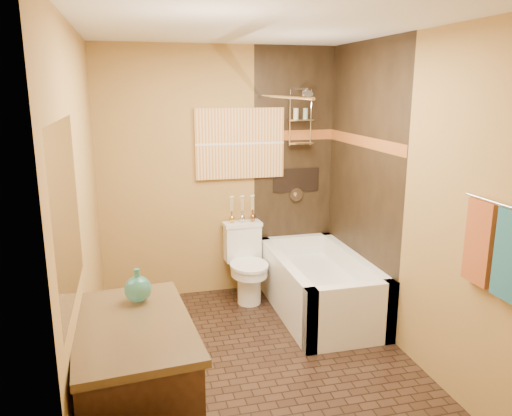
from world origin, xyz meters
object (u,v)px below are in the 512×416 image
object	(u,v)px
sunset_painting	(240,144)
toilet	(246,263)
vanity	(135,396)
bathtub	(319,290)

from	to	relation	value
sunset_painting	toilet	distance (m)	1.19
sunset_painting	vanity	distance (m)	2.83
sunset_painting	bathtub	bearing A→B (deg)	-50.39
toilet	vanity	distance (m)	2.38
bathtub	sunset_painting	bearing A→B (deg)	129.61
sunset_painting	bathtub	world-z (taller)	sunset_painting
toilet	vanity	bearing A→B (deg)	-121.46
toilet	sunset_painting	bearing A→B (deg)	86.75
toilet	vanity	world-z (taller)	vanity
vanity	bathtub	bearing A→B (deg)	38.40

